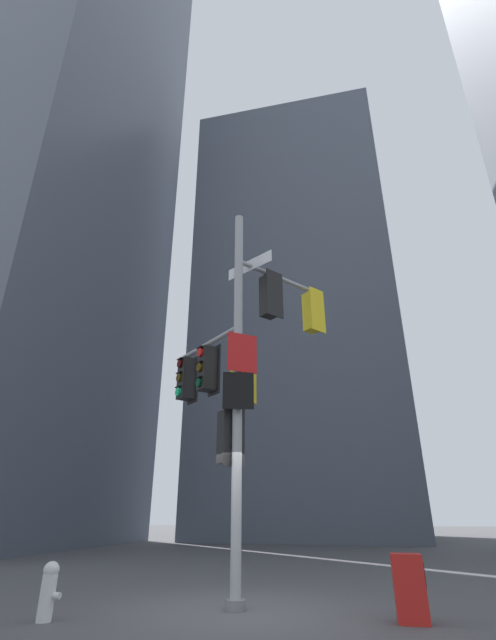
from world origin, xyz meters
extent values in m
plane|color=#474749|center=(0.00, 0.00, 0.00)|extent=(120.00, 120.00, 0.00)
cube|color=#4C5460|center=(-17.59, 11.52, 26.56)|extent=(14.69, 14.69, 53.12)
cube|color=#4C5460|center=(-1.18, 24.27, 16.02)|extent=(13.66, 13.66, 32.05)
cylinder|color=#9EA0A3|center=(0.00, 0.00, 3.92)|extent=(0.19, 0.19, 7.85)
cylinder|color=slate|center=(0.00, 0.00, 0.08)|extent=(0.34, 0.34, 0.16)
cylinder|color=#9EA0A3|center=(0.79, 1.00, 6.65)|extent=(1.67, 2.07, 0.10)
cylinder|color=#9EA0A3|center=(-0.92, 0.82, 5.05)|extent=(1.91, 1.72, 0.10)
cube|color=black|center=(0.70, 0.58, 6.05)|extent=(0.32, 0.39, 1.14)
cube|color=black|center=(0.56, 0.70, 6.05)|extent=(0.48, 0.48, 1.00)
cylinder|color=#360605|center=(0.40, 0.83, 6.40)|extent=(0.17, 0.19, 0.20)
cube|color=black|center=(0.39, 0.83, 6.52)|extent=(0.19, 0.22, 0.02)
cylinder|color=yellow|center=(0.40, 0.83, 6.05)|extent=(0.17, 0.19, 0.20)
cube|color=black|center=(0.39, 0.83, 6.17)|extent=(0.19, 0.22, 0.02)
cylinder|color=#06311C|center=(0.40, 0.83, 5.70)|extent=(0.17, 0.19, 0.20)
cube|color=black|center=(0.39, 0.83, 5.82)|extent=(0.19, 0.22, 0.02)
cube|color=yellow|center=(1.58, 1.68, 6.05)|extent=(0.32, 0.39, 1.14)
cube|color=yellow|center=(1.43, 1.80, 6.05)|extent=(0.48, 0.48, 1.00)
cylinder|color=#360605|center=(1.27, 1.93, 6.40)|extent=(0.17, 0.19, 0.20)
cube|color=black|center=(1.27, 1.93, 6.52)|extent=(0.19, 0.22, 0.02)
cylinder|color=#3C2C06|center=(1.27, 1.93, 6.05)|extent=(0.17, 0.19, 0.20)
cube|color=black|center=(1.27, 1.93, 6.17)|extent=(0.19, 0.22, 0.02)
cylinder|color=#19C672|center=(1.27, 1.93, 5.70)|extent=(0.17, 0.19, 0.20)
cube|color=black|center=(1.27, 1.93, 5.82)|extent=(0.19, 0.22, 0.02)
cube|color=black|center=(-0.80, 0.96, 4.45)|extent=(0.38, 0.34, 1.14)
cube|color=black|center=(-0.92, 0.82, 4.45)|extent=(0.48, 0.48, 1.00)
cylinder|color=red|center=(-1.06, 0.67, 4.80)|extent=(0.19, 0.18, 0.20)
cube|color=black|center=(-1.06, 0.67, 4.92)|extent=(0.21, 0.20, 0.02)
cylinder|color=#3C2C06|center=(-1.06, 0.67, 4.45)|extent=(0.19, 0.18, 0.20)
cube|color=black|center=(-1.06, 0.67, 4.57)|extent=(0.21, 0.20, 0.02)
cylinder|color=#06311C|center=(-1.06, 0.67, 4.10)|extent=(0.19, 0.18, 0.20)
cube|color=black|center=(-1.06, 0.67, 4.22)|extent=(0.21, 0.20, 0.02)
cube|color=black|center=(-1.53, 1.62, 4.45)|extent=(0.38, 0.34, 1.14)
cube|color=black|center=(-1.66, 1.48, 4.45)|extent=(0.48, 0.48, 1.00)
cylinder|color=#360605|center=(-1.79, 1.33, 4.80)|extent=(0.19, 0.18, 0.20)
cube|color=black|center=(-1.80, 1.32, 4.92)|extent=(0.21, 0.20, 0.02)
cylinder|color=#3C2C06|center=(-1.79, 1.33, 4.45)|extent=(0.19, 0.18, 0.20)
cube|color=black|center=(-1.80, 1.32, 4.57)|extent=(0.21, 0.20, 0.02)
cylinder|color=#19C672|center=(-1.79, 1.33, 4.10)|extent=(0.19, 0.18, 0.20)
cube|color=black|center=(-1.80, 1.32, 4.22)|extent=(0.21, 0.20, 0.02)
cube|color=gold|center=(0.03, 0.10, 3.99)|extent=(0.47, 0.17, 1.14)
cube|color=gold|center=(0.09, 0.28, 3.99)|extent=(0.43, 0.43, 1.00)
cylinder|color=red|center=(0.15, 0.47, 4.34)|extent=(0.21, 0.12, 0.20)
cube|color=black|center=(0.15, 0.48, 4.46)|extent=(0.23, 0.13, 0.02)
cylinder|color=#3C2C06|center=(0.15, 0.47, 3.99)|extent=(0.21, 0.12, 0.20)
cube|color=black|center=(0.15, 0.48, 4.11)|extent=(0.23, 0.13, 0.02)
cylinder|color=#06311C|center=(0.15, 0.47, 3.64)|extent=(0.21, 0.12, 0.20)
cube|color=black|center=(0.15, 0.48, 3.76)|extent=(0.23, 0.13, 0.02)
cube|color=black|center=(-0.08, 0.07, 2.82)|extent=(0.34, 0.38, 1.14)
cube|color=black|center=(-0.22, 0.20, 2.82)|extent=(0.48, 0.48, 1.00)
cylinder|color=#360605|center=(-0.37, 0.33, 3.17)|extent=(0.18, 0.19, 0.20)
cube|color=black|center=(-0.37, 0.33, 3.29)|extent=(0.20, 0.21, 0.02)
cylinder|color=yellow|center=(-0.37, 0.33, 2.82)|extent=(0.18, 0.19, 0.20)
cube|color=black|center=(-0.37, 0.33, 2.94)|extent=(0.20, 0.21, 0.02)
cylinder|color=#06311C|center=(-0.37, 0.33, 2.47)|extent=(0.18, 0.19, 0.20)
cube|color=black|center=(-0.37, 0.33, 2.59)|extent=(0.20, 0.21, 0.02)
cube|color=white|center=(0.18, 0.30, 6.69)|extent=(1.17, 0.69, 0.28)
cube|color=#19479E|center=(0.18, 0.30, 6.69)|extent=(1.13, 0.66, 0.24)
cube|color=red|center=(0.14, -0.17, 4.41)|extent=(0.51, 0.42, 0.80)
cube|color=white|center=(0.14, -0.17, 4.41)|extent=(0.47, 0.39, 0.76)
cube|color=black|center=(0.07, -0.21, 3.63)|extent=(0.57, 0.21, 0.72)
cube|color=white|center=(0.07, -0.21, 3.63)|extent=(0.53, 0.19, 0.68)
cylinder|color=silver|center=(-2.53, -1.45, 0.31)|extent=(0.22, 0.22, 0.61)
sphere|color=silver|center=(-2.53, -1.45, 0.67)|extent=(0.23, 0.23, 0.23)
cylinder|color=silver|center=(-2.37, -1.45, 0.34)|extent=(0.10, 0.09, 0.09)
cube|color=red|center=(2.75, -0.35, 0.45)|extent=(0.44, 0.36, 0.90)
cube|color=black|center=(2.98, -0.35, 0.63)|extent=(0.01, 0.29, 0.32)
camera|label=1|loc=(2.13, -8.27, 1.45)|focal=24.81mm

